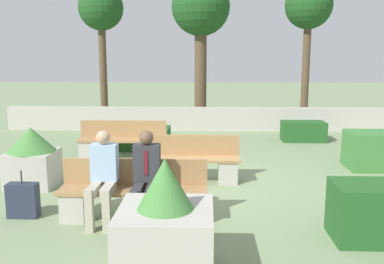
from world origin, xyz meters
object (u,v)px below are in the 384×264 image
(planter_corner_right, at_px, (166,230))
(tree_leftmost, at_px, (101,12))
(tree_center_left, at_px, (201,11))
(planter_corner_left, at_px, (32,156))
(person_seated_man, at_px, (146,173))
(bench_left_side, at_px, (195,164))
(bench_right_side, at_px, (122,144))
(suitcase, at_px, (23,200))
(bench_front, at_px, (133,196))
(tree_center_right, at_px, (309,9))
(person_seated_woman, at_px, (103,173))

(planter_corner_right, height_order, tree_leftmost, tree_leftmost)
(planter_corner_right, height_order, tree_center_left, tree_center_left)
(planter_corner_left, bearing_deg, person_seated_man, -36.18)
(person_seated_man, height_order, planter_corner_right, person_seated_man)
(bench_left_side, xyz_separation_m, planter_corner_left, (-3.01, -0.37, 0.23))
(bench_right_side, distance_m, suitcase, 3.79)
(planter_corner_right, distance_m, tree_center_left, 10.98)
(bench_front, distance_m, planter_corner_left, 2.68)
(suitcase, relative_size, tree_leftmost, 0.15)
(tree_center_right, bearing_deg, suitcase, -124.39)
(bench_front, distance_m, planter_corner_right, 1.71)
(person_seated_man, bearing_deg, tree_leftmost, 106.87)
(bench_front, relative_size, suitcase, 3.01)
(person_seated_woman, height_order, suitcase, person_seated_woman)
(bench_right_side, distance_m, tree_center_left, 6.46)
(bench_left_side, distance_m, person_seated_woman, 2.49)
(tree_leftmost, bearing_deg, person_seated_man, -73.13)
(bench_right_side, bearing_deg, planter_corner_right, -79.01)
(bench_front, distance_m, suitcase, 1.67)
(bench_right_side, height_order, person_seated_man, person_seated_man)
(person_seated_woman, bearing_deg, suitcase, 172.55)
(bench_front, xyz_separation_m, tree_center_left, (0.85, 8.88, 3.49))
(person_seated_woman, bearing_deg, tree_center_right, 61.90)
(bench_front, xyz_separation_m, planter_corner_left, (-2.15, 1.59, 0.21))
(person_seated_woman, bearing_deg, tree_center_left, 82.08)
(bench_right_side, height_order, planter_corner_left, planter_corner_left)
(person_seated_woman, relative_size, planter_corner_right, 1.02)
(tree_center_right, bearing_deg, tree_center_left, -178.08)
(person_seated_man, relative_size, tree_center_left, 0.27)
(bench_left_side, xyz_separation_m, planter_corner_right, (-0.23, -3.54, 0.18))
(bench_left_side, xyz_separation_m, tree_leftmost, (-3.47, 7.23, 3.54))
(bench_left_side, relative_size, tree_center_right, 0.35)
(bench_right_side, relative_size, tree_leftmost, 0.43)
(bench_right_side, bearing_deg, bench_front, -81.54)
(tree_leftmost, relative_size, tree_center_left, 0.96)
(planter_corner_right, xyz_separation_m, suitcase, (-2.30, 1.60, -0.25))
(tree_center_left, xyz_separation_m, tree_center_right, (3.63, 0.12, 0.08))
(bench_left_side, xyz_separation_m, suitcase, (-2.53, -1.94, -0.07))
(suitcase, bearing_deg, planter_corner_left, 107.10)
(planter_corner_left, xyz_separation_m, tree_leftmost, (-0.46, 7.60, 3.31))
(person_seated_man, height_order, tree_leftmost, tree_leftmost)
(person_seated_man, distance_m, person_seated_woman, 0.62)
(person_seated_woman, relative_size, planter_corner_left, 1.22)
(person_seated_man, relative_size, planter_corner_left, 1.23)
(planter_corner_right, height_order, tree_center_right, tree_center_right)
(planter_corner_left, relative_size, tree_center_right, 0.23)
(bench_front, relative_size, tree_center_left, 0.44)
(planter_corner_left, xyz_separation_m, tree_center_right, (6.63, 7.41, 3.36))
(suitcase, bearing_deg, bench_left_side, 37.45)
(bench_front, xyz_separation_m, tree_center_right, (4.47, 9.00, 3.57))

